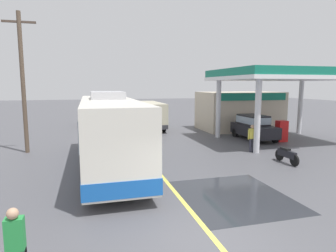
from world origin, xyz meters
TOP-DOWN VIEW (x-y plane):
  - ground at (0.00, 20.00)m, footprint 120.00×120.00m
  - lane_divider_stripe at (0.00, 15.00)m, footprint 0.16×50.00m
  - wet_puddle_patch at (1.88, 2.55)m, footprint 3.89×4.34m
  - coach_bus_main at (-2.11, 7.59)m, footprint 2.60×11.04m
  - gas_station_roadside at (10.26, 15.40)m, footprint 9.10×11.95m
  - car_at_pump at (8.75, 12.42)m, footprint 1.70×4.20m
  - minibus_opposing_lane at (2.39, 19.75)m, footprint 2.04×6.13m
  - motorcycle_parked_forecourt at (6.77, 5.99)m, footprint 0.55×1.80m
  - pedestrian_near_pump at (6.42, 8.78)m, footprint 0.55×0.22m
  - car_trailing_behind_bus at (-2.27, 23.60)m, footprint 1.70×4.20m
  - utility_pole_roadside at (-6.66, 12.20)m, footprint 1.80×0.24m

SIDE VIEW (x-z plane):
  - ground at x=0.00m, z-range 0.00..0.00m
  - wet_puddle_patch at x=1.88m, z-range 0.00..0.01m
  - lane_divider_stripe at x=0.00m, z-range 0.00..0.01m
  - motorcycle_parked_forecourt at x=6.77m, z-range -0.02..0.90m
  - pedestrian_near_pump at x=6.42m, z-range 0.10..1.76m
  - car_at_pump at x=8.75m, z-range 0.10..1.92m
  - car_trailing_behind_bus at x=-2.27m, z-range 0.10..1.92m
  - minibus_opposing_lane at x=2.39m, z-range 0.25..2.69m
  - coach_bus_main at x=-2.11m, z-range -0.12..3.56m
  - gas_station_roadside at x=10.26m, z-range 0.08..5.18m
  - utility_pole_roadside at x=-6.66m, z-range 0.18..8.35m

